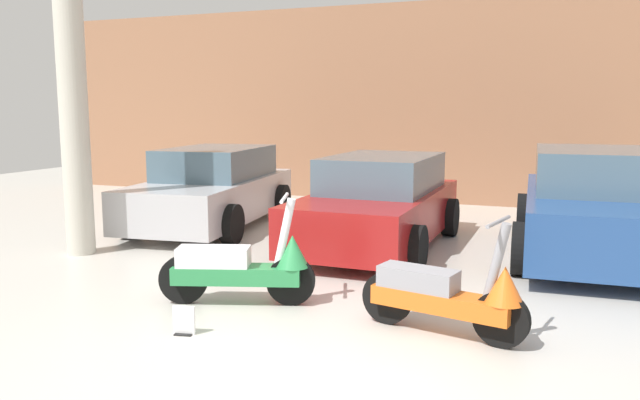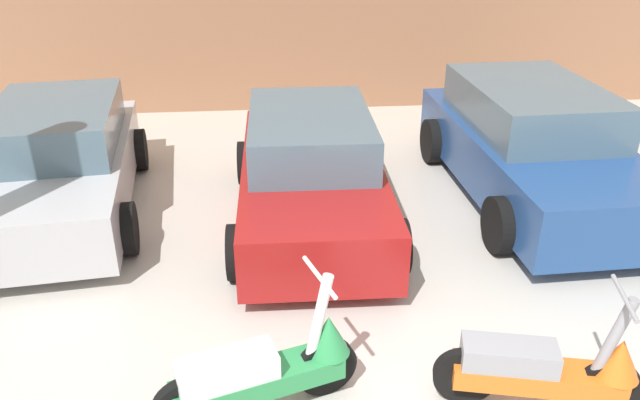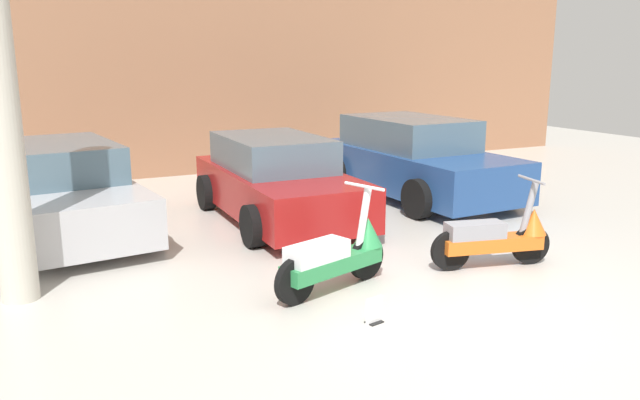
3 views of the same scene
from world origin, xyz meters
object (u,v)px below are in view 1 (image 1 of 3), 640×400
at_px(support_column_side, 73,101).
at_px(car_rear_center, 379,203).
at_px(scooter_front_left, 244,266).
at_px(car_rear_left, 213,189).
at_px(placard_near_left_scooter, 184,322).
at_px(car_rear_right, 596,205).
at_px(scooter_front_right, 449,294).

bearing_deg(support_column_side, car_rear_center, 27.37).
relative_size(scooter_front_left, car_rear_center, 0.40).
distance_m(car_rear_left, support_column_side, 2.94).
bearing_deg(placard_near_left_scooter, car_rear_left, 117.43).
xyz_separation_m(placard_near_left_scooter, support_column_side, (-3.08, 2.19, 1.98)).
height_order(scooter_front_left, car_rear_right, car_rear_right).
relative_size(scooter_front_right, placard_near_left_scooter, 5.94).
distance_m(car_rear_center, car_rear_right, 2.95).
distance_m(scooter_front_left, car_rear_left, 4.47).
relative_size(scooter_front_left, placard_near_left_scooter, 6.02).
bearing_deg(scooter_front_right, car_rear_right, 83.06).
height_order(car_rear_center, support_column_side, support_column_side).
xyz_separation_m(scooter_front_right, car_rear_left, (-4.64, 3.87, 0.25)).
xyz_separation_m(car_rear_left, car_rear_right, (6.00, -0.07, 0.06)).
xyz_separation_m(car_rear_left, support_column_side, (-0.67, -2.47, 1.46)).
height_order(scooter_front_left, car_rear_left, car_rear_left).
bearing_deg(scooter_front_left, car_rear_left, 106.23).
bearing_deg(car_rear_left, support_column_side, -21.63).
relative_size(car_rear_center, car_rear_right, 0.90).
bearing_deg(car_rear_right, car_rear_center, -83.01).
bearing_deg(support_column_side, placard_near_left_scooter, -35.37).
distance_m(scooter_front_right, placard_near_left_scooter, 2.37).
height_order(car_rear_center, placard_near_left_scooter, car_rear_center).
distance_m(scooter_front_right, car_rear_right, 4.05).
xyz_separation_m(car_rear_right, placard_near_left_scooter, (-3.58, -4.59, -0.58)).
bearing_deg(scooter_front_left, car_rear_right, 28.09).
distance_m(placard_near_left_scooter, support_column_side, 4.27).
xyz_separation_m(car_rear_center, placard_near_left_scooter, (-0.67, -4.13, -0.52)).
bearing_deg(scooter_front_left, support_column_side, 140.93).
xyz_separation_m(scooter_front_right, support_column_side, (-5.30, 1.40, 1.71)).
distance_m(car_rear_left, car_rear_center, 3.13).
distance_m(scooter_front_left, car_rear_right, 5.04).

